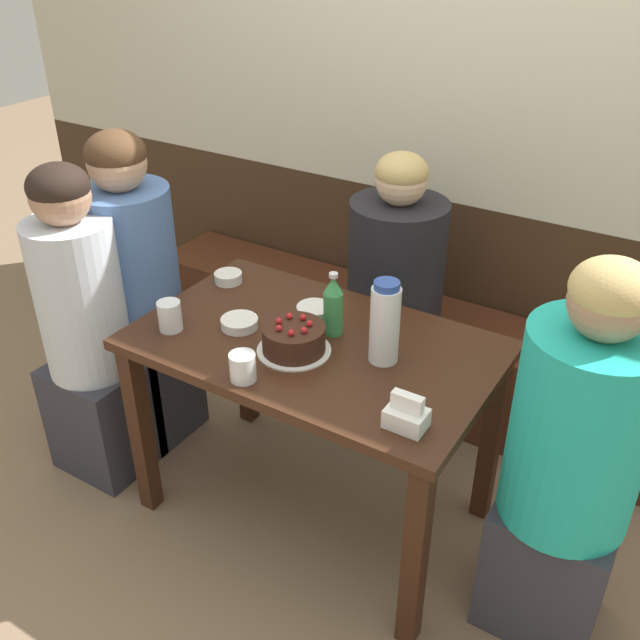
{
  "coord_description": "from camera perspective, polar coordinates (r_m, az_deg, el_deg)",
  "views": [
    {
      "loc": [
        1.03,
        -1.62,
        1.95
      ],
      "look_at": [
        -0.01,
        0.05,
        0.78
      ],
      "focal_mm": 40.0,
      "sensor_mm": 36.0,
      "label": 1
    }
  ],
  "objects": [
    {
      "name": "person_grey_tee",
      "position": [
        2.71,
        -18.09,
        -1.32
      ],
      "size": [
        0.34,
        0.3,
        1.23
      ],
      "color": "#33333D",
      "rests_on": "ground_plane"
    },
    {
      "name": "person_dark_striped",
      "position": [
        2.1,
        19.38,
        -11.07
      ],
      "size": [
        0.36,
        0.36,
        1.24
      ],
      "rotation": [
        0.0,
        0.0,
        3.14
      ],
      "color": "#33333D",
      "rests_on": "ground_plane"
    },
    {
      "name": "ground_plane",
      "position": [
        2.74,
        -0.41,
        -14.72
      ],
      "size": [
        12.0,
        12.0,
        0.0
      ],
      "primitive_type": "plane",
      "color": "#846B51"
    },
    {
      "name": "dining_table",
      "position": [
        2.34,
        -0.46,
        -4.02
      ],
      "size": [
        1.15,
        0.71,
        0.73
      ],
      "color": "#381E11",
      "rests_on": "ground_plane"
    },
    {
      "name": "glass_water_tall",
      "position": [
        2.36,
        -11.92,
        0.32
      ],
      "size": [
        0.08,
        0.08,
        0.1
      ],
      "color": "silver",
      "rests_on": "dining_table"
    },
    {
      "name": "bowl_rice_small",
      "position": [
        2.39,
        -0.45,
        0.65
      ],
      "size": [
        0.12,
        0.12,
        0.04
      ],
      "color": "white",
      "rests_on": "dining_table"
    },
    {
      "name": "napkin_holder",
      "position": [
        1.92,
        6.93,
        -7.56
      ],
      "size": [
        0.11,
        0.08,
        0.11
      ],
      "color": "white",
      "rests_on": "dining_table"
    },
    {
      "name": "person_teal_shirt",
      "position": [
        2.83,
        -14.44,
        1.77
      ],
      "size": [
        0.34,
        0.34,
        1.27
      ],
      "color": "#33333D",
      "rests_on": "ground_plane"
    },
    {
      "name": "water_pitcher",
      "position": [
        2.13,
        5.21,
        -0.22
      ],
      "size": [
        0.09,
        0.09,
        0.27
      ],
      "color": "white",
      "rests_on": "dining_table"
    },
    {
      "name": "birthday_cake",
      "position": [
        2.2,
        -2.12,
        -1.53
      ],
      "size": [
        0.23,
        0.23,
        0.11
      ],
      "color": "white",
      "rests_on": "dining_table"
    },
    {
      "name": "glass_tumbler_short",
      "position": [
        2.09,
        -6.2,
        -3.76
      ],
      "size": [
        0.08,
        0.08,
        0.09
      ],
      "color": "silver",
      "rests_on": "dining_table"
    },
    {
      "name": "back_wall",
      "position": [
        2.95,
        10.92,
        16.43
      ],
      "size": [
        4.8,
        0.04,
        2.5
      ],
      "color": "#3D2819",
      "rests_on": "ground_plane"
    },
    {
      "name": "person_pale_blue_shirt",
      "position": [
        2.82,
        5.95,
        1.55
      ],
      "size": [
        0.37,
        0.37,
        1.18
      ],
      "rotation": [
        0.0,
        0.0,
        -1.57
      ],
      "color": "#33333D",
      "rests_on": "ground_plane"
    },
    {
      "name": "bench_seat",
      "position": [
        3.18,
        7.6,
        -2.7
      ],
      "size": [
        2.61,
        0.38,
        0.43
      ],
      "color": "#472314",
      "rests_on": "ground_plane"
    },
    {
      "name": "bowl_side_dish",
      "position": [
        2.64,
        -7.35,
        3.4
      ],
      "size": [
        0.1,
        0.1,
        0.04
      ],
      "color": "white",
      "rests_on": "dining_table"
    },
    {
      "name": "bowl_soup_white",
      "position": [
        2.36,
        -6.46,
        -0.23
      ],
      "size": [
        0.12,
        0.12,
        0.03
      ],
      "color": "white",
      "rests_on": "dining_table"
    },
    {
      "name": "soju_bottle",
      "position": [
        2.27,
        1.06,
        1.2
      ],
      "size": [
        0.06,
        0.06,
        0.22
      ],
      "color": "#388E4C",
      "rests_on": "dining_table"
    }
  ]
}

